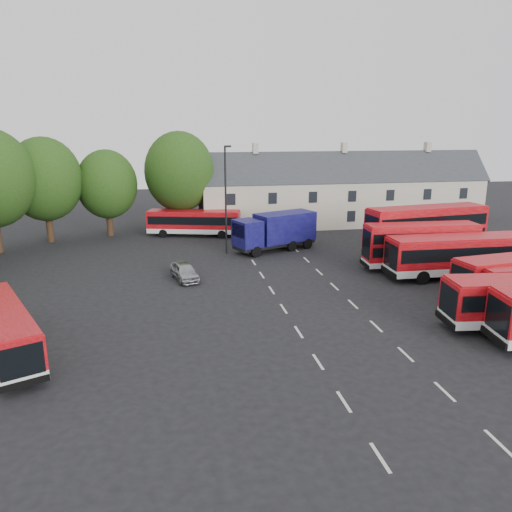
# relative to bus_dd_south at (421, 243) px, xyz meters

# --- Properties ---
(ground) EXTENTS (140.00, 140.00, 0.00)m
(ground) POSITION_rel_bus_dd_south_xyz_m (-13.87, -9.48, -2.28)
(ground) COLOR black
(ground) RESTS_ON ground
(lane_markings) EXTENTS (5.15, 33.80, 0.01)m
(lane_markings) POSITION_rel_bus_dd_south_xyz_m (-11.37, -7.48, -2.27)
(lane_markings) COLOR beige
(lane_markings) RESTS_ON ground
(treeline) EXTENTS (29.92, 32.59, 12.01)m
(treeline) POSITION_rel_bus_dd_south_xyz_m (-34.61, 9.88, 4.40)
(treeline) COLOR black
(treeline) RESTS_ON ground
(terrace_houses) EXTENTS (35.70, 7.13, 10.06)m
(terrace_houses) POSITION_rel_bus_dd_south_xyz_m (0.13, 20.52, 1.58)
(terrace_houses) COLOR beige
(terrace_houses) RESTS_ON ground
(bus_row_e) EXTENTS (12.32, 3.01, 3.47)m
(bus_row_e) POSITION_rel_bus_dd_south_xyz_m (2.07, -2.92, -0.19)
(bus_row_e) COLOR silver
(bus_row_e) RESTS_ON ground
(bus_dd_south) EXTENTS (9.86, 2.74, 4.00)m
(bus_dd_south) POSITION_rel_bus_dd_south_xyz_m (0.00, 0.00, 0.00)
(bus_dd_south) COLOR silver
(bus_dd_south) RESTS_ON ground
(bus_dd_north) EXTENTS (12.01, 4.27, 4.82)m
(bus_dd_north) POSITION_rel_bus_dd_south_xyz_m (2.45, 3.70, 0.47)
(bus_dd_north) COLOR silver
(bus_dd_north) RESTS_ON ground
(bus_west) EXTENTS (6.17, 9.88, 2.78)m
(bus_west) POSITION_rel_bus_dd_south_xyz_m (-30.38, -11.79, -0.60)
(bus_west) COLOR silver
(bus_west) RESTS_ON ground
(bus_north) EXTENTS (10.54, 4.82, 2.91)m
(bus_north) POSITION_rel_bus_dd_south_xyz_m (-18.55, 16.69, -0.53)
(bus_north) COLOR silver
(bus_north) RESTS_ON ground
(box_truck) EXTENTS (8.83, 5.70, 3.70)m
(box_truck) POSITION_rel_bus_dd_south_xyz_m (-10.90, 8.63, -0.20)
(box_truck) COLOR black
(box_truck) RESTS_ON ground
(silver_car) EXTENTS (2.58, 4.37, 1.39)m
(silver_car) POSITION_rel_bus_dd_south_xyz_m (-20.27, 0.41, -1.58)
(silver_car) COLOR #A3A5AA
(silver_car) RESTS_ON ground
(lamppost) EXTENTS (0.70, 0.49, 10.33)m
(lamppost) POSITION_rel_bus_dd_south_xyz_m (-15.89, 8.26, 3.23)
(lamppost) COLOR black
(lamppost) RESTS_ON ground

